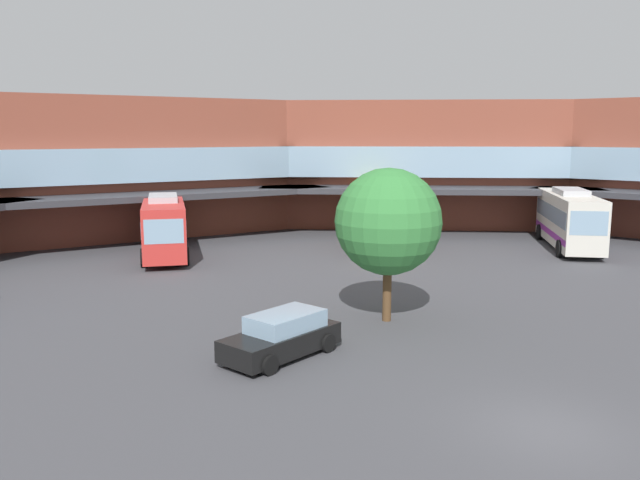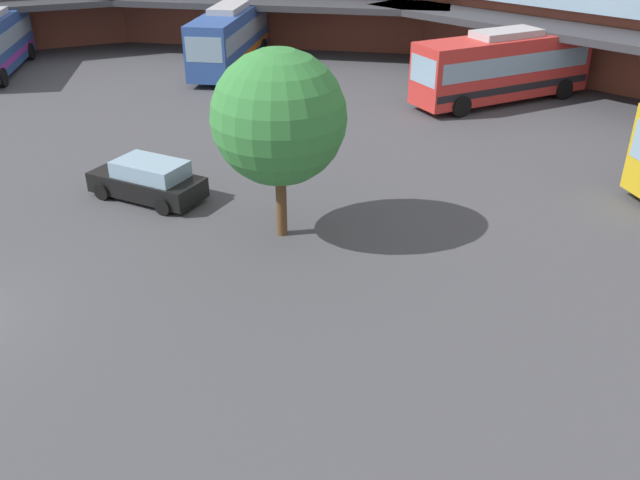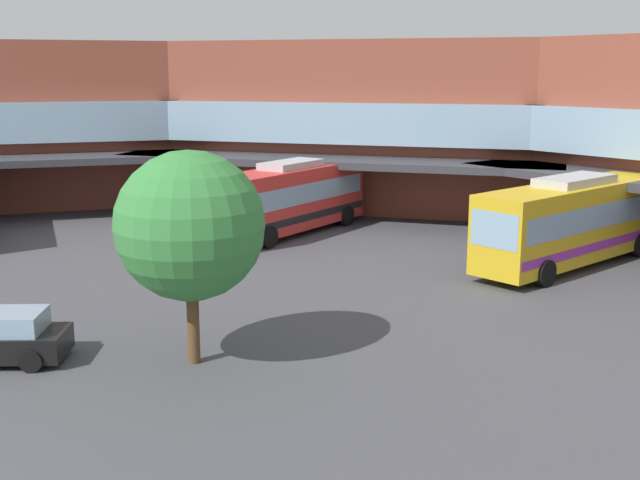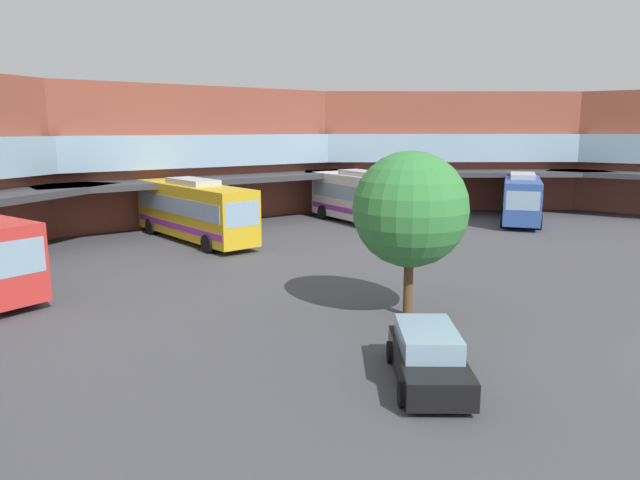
{
  "view_description": "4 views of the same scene",
  "coord_description": "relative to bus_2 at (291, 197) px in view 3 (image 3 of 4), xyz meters",
  "views": [
    {
      "loc": [
        -9.45,
        -14.04,
        7.66
      ],
      "look_at": [
        -2.84,
        13.58,
        2.95
      ],
      "focal_mm": 36.35,
      "sensor_mm": 36.0,
      "label": 1
    },
    {
      "loc": [
        17.99,
        2.33,
        10.69
      ],
      "look_at": [
        2.73,
        10.12,
        1.5
      ],
      "focal_mm": 37.67,
      "sensor_mm": 36.0,
      "label": 2
    },
    {
      "loc": [
        14.92,
        -5.95,
        8.5
      ],
      "look_at": [
        0.47,
        15.24,
        3.01
      ],
      "focal_mm": 44.87,
      "sensor_mm": 36.0,
      "label": 3
    },
    {
      "loc": [
        -20.04,
        0.38,
        7.08
      ],
      "look_at": [
        -1.49,
        14.09,
        2.66
      ],
      "focal_mm": 32.74,
      "sensor_mm": 36.0,
      "label": 4
    }
  ],
  "objects": [
    {
      "name": "station_building",
      "position": [
        9.62,
        -6.95,
        3.18
      ],
      "size": [
        83.3,
        54.0,
        10.18
      ],
      "color": "brown",
      "rests_on": "ground"
    },
    {
      "name": "bus_2",
      "position": [
        0.0,
        0.0,
        0.0
      ],
      "size": [
        2.75,
        10.31,
        3.84
      ],
      "rotation": [
        0.0,
        0.0,
        4.71
      ],
      "color": "red",
      "rests_on": "ground"
    },
    {
      "name": "bus_5",
      "position": [
        14.32,
        1.26,
        0.07
      ],
      "size": [
        5.15,
        11.74,
        3.97
      ],
      "rotation": [
        0.0,
        0.0,
        4.47
      ],
      "color": "gold",
      "rests_on": "ground"
    },
    {
      "name": "plaza_tree",
      "position": [
        8.86,
        -16.93,
        2.18
      ],
      "size": [
        4.34,
        4.34,
        6.3
      ],
      "color": "brown",
      "rests_on": "ground"
    }
  ]
}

